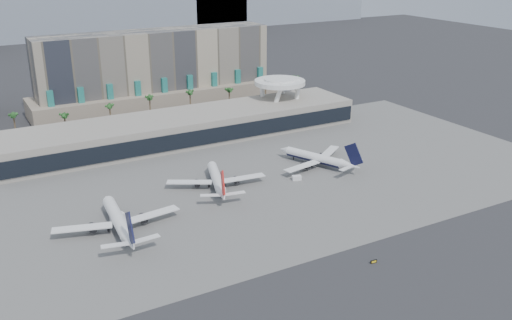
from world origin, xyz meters
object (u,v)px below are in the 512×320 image
airliner_centre (217,179)px  service_vehicle_a (118,217)px  airliner_right (317,158)px  taxiway_sign (374,262)px  service_vehicle_b (297,178)px  airliner_left (118,220)px

airliner_centre → service_vehicle_a: size_ratio=7.96×
airliner_right → taxiway_sign: bearing=-136.3°
airliner_right → taxiway_sign: size_ratio=17.05×
airliner_right → service_vehicle_b: size_ratio=10.65×
service_vehicle_a → airliner_right: bearing=-9.8°
service_vehicle_a → airliner_left: bearing=-118.6°
airliner_left → taxiway_sign: airliner_left is taller
airliner_right → service_vehicle_b: (-15.72, -8.68, -2.54)m
airliner_right → service_vehicle_a: size_ratio=7.83×
airliner_left → service_vehicle_a: airliner_left is taller
airliner_centre → service_vehicle_b: 31.46m
taxiway_sign → service_vehicle_a: bearing=135.2°
airliner_left → taxiway_sign: (58.12, -55.16, -3.20)m
service_vehicle_b → airliner_centre: bearing=-178.5°
service_vehicle_b → taxiway_sign: (-14.34, -62.80, -0.41)m
airliner_left → airliner_centre: 45.22m
airliner_centre → taxiway_sign: size_ratio=17.34×
airliner_centre → service_vehicle_a: (-40.62, -8.89, -2.22)m
airliner_centre → service_vehicle_a: airliner_centre is taller
airliner_centre → taxiway_sign: (15.86, -71.25, -2.89)m
airliner_centre → airliner_left: bearing=-141.6°
airliner_centre → taxiway_sign: 73.06m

